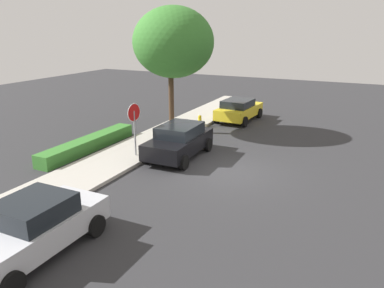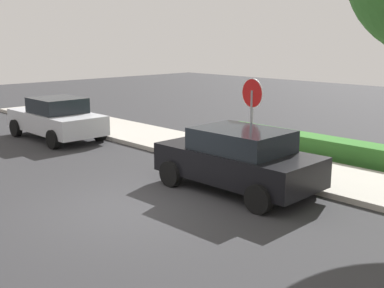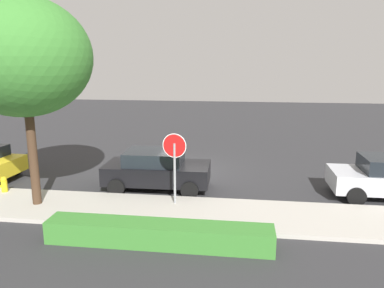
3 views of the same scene
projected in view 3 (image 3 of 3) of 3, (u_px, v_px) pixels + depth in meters
ground_plane at (185, 170)px, 17.04m from camera, size 60.00×60.00×0.00m
sidewalk_curb at (162, 211)px, 12.16m from camera, size 32.00×2.58×0.14m
stop_sign at (175, 157)px, 12.36m from camera, size 0.81×0.12×2.54m
parked_car_black at (157, 169)px, 14.36m from camera, size 4.02×2.10×1.52m
street_tree_near_corner at (22, 57)px, 11.76m from camera, size 4.38×4.38×6.88m
fire_hydrant at (4, 186)px, 13.77m from camera, size 0.30×0.22×0.72m
front_yard_hedge at (158, 234)px, 10.05m from camera, size 6.14×0.82×0.62m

